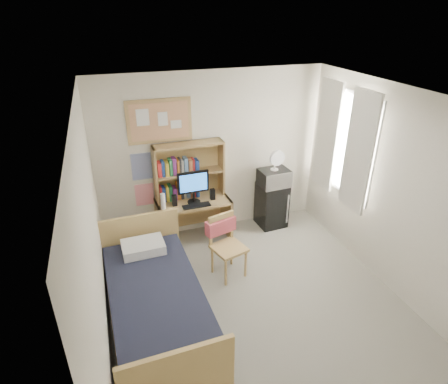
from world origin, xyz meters
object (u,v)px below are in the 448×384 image
object	(u,v)px
desk	(194,220)
desk_chair	(229,248)
bulletin_board	(159,121)
microwave	(274,178)
bed	(157,307)
mini_fridge	(271,205)
speaker_right	(212,194)
monitor	(193,187)
speaker_left	(174,201)
desk_fan	(275,161)

from	to	relation	value
desk	desk_chair	distance (m)	1.05
bulletin_board	microwave	size ratio (longest dim) A/B	1.99
desk_chair	bed	world-z (taller)	desk_chair
mini_fridge	speaker_right	bearing A→B (deg)	-178.59
desk	monitor	xyz separation A→B (m)	(0.00, -0.06, 0.61)
desk	speaker_right	bearing A→B (deg)	-11.31
bed	desk	bearing A→B (deg)	60.58
desk	bulletin_board	bearing A→B (deg)	141.33
speaker_left	speaker_right	world-z (taller)	speaker_right
speaker_right	microwave	bearing A→B (deg)	2.45
desk_chair	speaker_left	bearing A→B (deg)	103.37
bulletin_board	desk_chair	distance (m)	2.06
desk_chair	monitor	bearing A→B (deg)	87.81
speaker_right	desk_fan	bearing A→B (deg)	2.45
speaker_left	microwave	size ratio (longest dim) A/B	0.36
desk_chair	speaker_right	size ratio (longest dim) A/B	5.23
desk_chair	microwave	world-z (taller)	microwave
desk	monitor	world-z (taller)	monitor
desk_chair	speaker_left	world-z (taller)	desk_chair
bed	speaker_right	size ratio (longest dim) A/B	12.05
bulletin_board	desk_chair	world-z (taller)	bulletin_board
bulletin_board	desk_chair	xyz separation A→B (m)	(0.62, -1.30, -1.47)
bulletin_board	microwave	xyz separation A→B (m)	(1.75, -0.26, -1.03)
speaker_left	microwave	xyz separation A→B (m)	(1.67, 0.09, 0.10)
bed	desk_chair	bearing A→B (deg)	28.04
bulletin_board	speaker_right	distance (m)	1.36
desk_chair	mini_fridge	world-z (taller)	desk_chair
desk_chair	speaker_left	distance (m)	1.14
speaker_left	mini_fridge	bearing A→B (deg)	2.26
bulletin_board	desk	world-z (taller)	bulletin_board
monitor	speaker_right	size ratio (longest dim) A/B	2.96
monitor	microwave	bearing A→B (deg)	1.92
mini_fridge	desk	bearing A→B (deg)	178.13
desk_chair	monitor	world-z (taller)	monitor
desk	mini_fridge	size ratio (longest dim) A/B	1.50
desk	bed	size ratio (longest dim) A/B	0.54
speaker_left	speaker_right	bearing A→B (deg)	0.00
microwave	bed	bearing A→B (deg)	-146.73
monitor	bulletin_board	bearing A→B (deg)	136.10
desk_fan	speaker_right	bearing A→B (deg)	-179.66
mini_fridge	desk_chair	bearing A→B (deg)	-140.44
microwave	speaker_right	bearing A→B (deg)	-179.66
desk	mini_fridge	bearing A→B (deg)	0.25
desk	speaker_left	xyz separation A→B (m)	(-0.30, -0.07, 0.44)
desk	monitor	distance (m)	0.61
desk_chair	desk_fan	bearing A→B (deg)	26.42
bulletin_board	microwave	distance (m)	2.05
speaker_right	mini_fridge	bearing A→B (deg)	3.52
bed	mini_fridge	bearing A→B (deg)	35.30
microwave	speaker_left	bearing A→B (deg)	179.46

